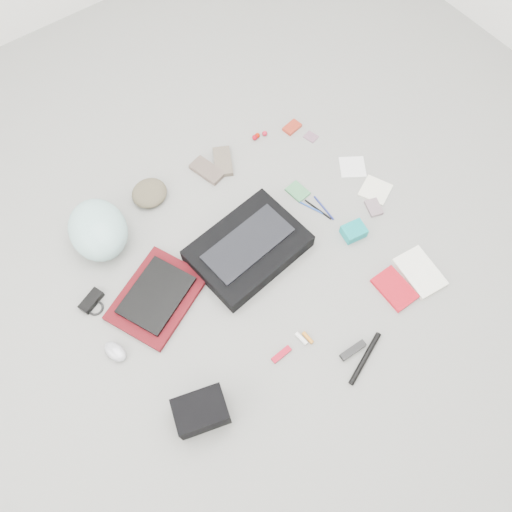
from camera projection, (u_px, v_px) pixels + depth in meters
ground_plane at (256, 261)px, 2.29m from camera, size 4.00×4.00×0.00m
messenger_bag at (248, 248)px, 2.27m from camera, size 0.54×0.41×0.08m
bag_flap at (248, 243)px, 2.23m from camera, size 0.43×0.23×0.01m
laptop_sleeve at (157, 297)px, 2.19m from camera, size 0.49×0.44×0.03m
laptop at (156, 295)px, 2.17m from camera, size 0.37×0.33×0.02m
bike_helmet at (98, 230)px, 2.25m from camera, size 0.31×0.36×0.19m
beanie at (149, 193)px, 2.41m from camera, size 0.22×0.22×0.06m
mitten_left at (207, 170)px, 2.50m from camera, size 0.13×0.19×0.03m
mitten_right at (223, 162)px, 2.52m from camera, size 0.16×0.19×0.03m
power_brick at (91, 301)px, 2.18m from camera, size 0.12×0.09×0.03m
cable_coil at (96, 308)px, 2.18m from camera, size 0.07×0.07×0.01m
mouse at (115, 351)px, 2.08m from camera, size 0.09×0.12×0.04m
camera_bag at (201, 411)px, 1.93m from camera, size 0.23×0.19×0.13m
multitool at (281, 354)px, 2.09m from camera, size 0.09×0.03×0.01m
toiletry_tube_white at (301, 338)px, 2.12m from camera, size 0.02×0.07×0.02m
toiletry_tube_orange at (308, 338)px, 2.12m from camera, size 0.02×0.06×0.02m
u_lock at (353, 350)px, 2.09m from camera, size 0.12×0.04×0.02m
bike_pump at (365, 358)px, 2.08m from camera, size 0.24×0.11×0.02m
book_red at (395, 289)px, 2.22m from camera, size 0.13×0.19×0.02m
book_white at (420, 272)px, 2.25m from camera, size 0.17×0.24×0.02m
notepad at (298, 191)px, 2.45m from camera, size 0.09×0.11×0.01m
pen_blue at (311, 208)px, 2.41m from camera, size 0.06×0.13×0.01m
pen_black at (318, 210)px, 2.40m from camera, size 0.04×0.16×0.01m
pen_navy at (324, 208)px, 2.41m from camera, size 0.02×0.16×0.01m
accordion_wallet at (354, 231)px, 2.33m from camera, size 0.12×0.10×0.05m
card_deck at (374, 208)px, 2.40m from camera, size 0.09×0.11×0.02m
napkin_top at (353, 167)px, 2.52m from camera, size 0.17×0.17×0.01m
napkin_bottom at (375, 190)px, 2.45m from camera, size 0.18×0.18×0.01m
lollipop_a at (255, 137)px, 2.59m from camera, size 0.04×0.04×0.03m
lollipop_b at (257, 135)px, 2.59m from camera, size 0.03×0.03×0.03m
lollipop_c at (265, 133)px, 2.60m from camera, size 0.03×0.03×0.03m
altoids_tin at (292, 127)px, 2.62m from camera, size 0.10×0.07×0.02m
stamp_sheet at (311, 137)px, 2.60m from camera, size 0.07×0.08×0.00m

